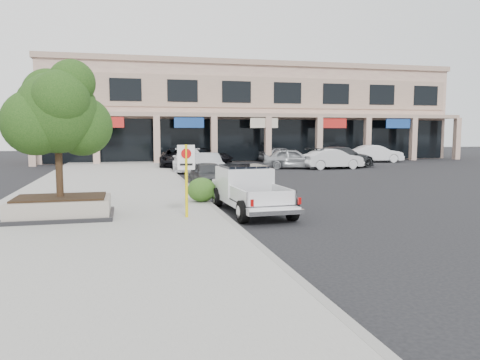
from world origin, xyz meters
The scene contains 19 objects.
ground centered at (0.00, 0.00, 0.00)m, with size 120.00×120.00×0.00m, color black.
sidewalk centered at (-5.50, 6.00, 0.07)m, with size 8.00×52.00×0.15m, color gray.
curb centered at (-1.55, 6.00, 0.07)m, with size 0.20×52.00×0.15m, color gray.
strip_mall centered at (8.00, 33.93, 4.75)m, with size 40.55×12.43×9.50m.
planter centered at (-6.64, 1.62, 0.48)m, with size 3.20×2.20×0.68m.
planter_tree centered at (-6.51, 1.78, 3.41)m, with size 2.90×2.55×4.00m.
no_parking_sign centered at (-2.77, 0.76, 1.63)m, with size 0.55×0.09×2.30m.
hedge centered at (-1.80, 3.86, 0.62)m, with size 1.10×0.99×0.94m, color #244E16.
pickup_truck centered at (-0.35, 1.88, 0.81)m, with size 1.91×5.16×1.63m, color silver, non-canonical shape.
curb_car_a centered at (-0.57, 9.32, 0.67)m, with size 1.57×3.90×1.33m, color #2F3235.
curb_car_b centered at (0.03, 13.91, 0.78)m, with size 1.64×4.71×1.55m, color #ACAEB4.
curb_car_c centered at (-0.25, 19.56, 0.80)m, with size 2.25×5.52×1.60m, color silver.
curb_car_d centered at (-0.74, 22.88, 0.76)m, with size 2.53×5.49×1.53m, color black.
lot_car_a centered at (7.78, 19.90, 0.77)m, with size 1.82×4.54×1.55m, color #989A9F.
lot_car_b centered at (10.67, 18.97, 0.76)m, with size 1.61×4.62×1.52m, color silver.
lot_car_c centered at (11.87, 19.94, 0.83)m, with size 2.32×5.70×1.65m, color #292B2E.
lot_car_d centered at (2.00, 26.33, 0.71)m, with size 2.34×5.08×1.41m, color black.
lot_car_e centered at (9.51, 27.84, 0.71)m, with size 1.67×4.14×1.41m, color #999AA0.
lot_car_f centered at (17.75, 24.95, 0.79)m, with size 1.67×4.79×1.58m, color silver.
Camera 1 is at (-4.60, -13.85, 2.87)m, focal length 35.00 mm.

